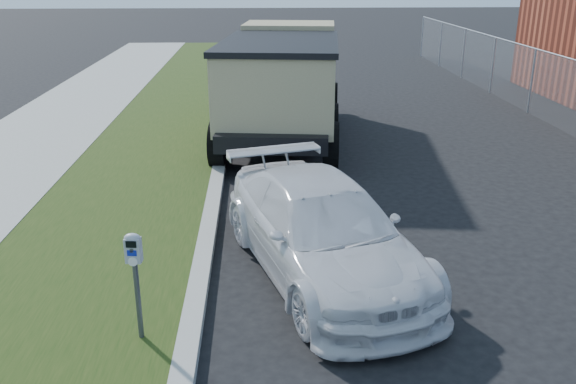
{
  "coord_description": "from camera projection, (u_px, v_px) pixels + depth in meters",
  "views": [
    {
      "loc": [
        -1.81,
        -6.89,
        3.91
      ],
      "look_at": [
        -1.4,
        1.0,
        1.0
      ],
      "focal_mm": 38.0,
      "sensor_mm": 36.0,
      "label": 1
    }
  ],
  "objects": [
    {
      "name": "ground",
      "position": [
        400.0,
        289.0,
        7.9
      ],
      "size": [
        120.0,
        120.0,
        0.0
      ],
      "primitive_type": "plane",
      "color": "black",
      "rests_on": "ground"
    },
    {
      "name": "streetside",
      "position": [
        18.0,
        231.0,
        9.47
      ],
      "size": [
        6.12,
        50.0,
        0.15
      ],
      "color": "gray",
      "rests_on": "ground"
    },
    {
      "name": "parking_meter",
      "position": [
        135.0,
        264.0,
        6.34
      ],
      "size": [
        0.18,
        0.13,
        1.24
      ],
      "rotation": [
        0.0,
        0.0,
        -0.11
      ],
      "color": "#3F4247",
      "rests_on": "ground"
    },
    {
      "name": "white_wagon",
      "position": [
        322.0,
        228.0,
        8.16
      ],
      "size": [
        2.96,
        4.7,
        1.27
      ],
      "primitive_type": "imported",
      "rotation": [
        0.0,
        0.0,
        0.29
      ],
      "color": "silver",
      "rests_on": "ground"
    },
    {
      "name": "dump_truck",
      "position": [
        284.0,
        78.0,
        14.62
      ],
      "size": [
        3.27,
        6.77,
        2.55
      ],
      "rotation": [
        0.0,
        0.0,
        -0.12
      ],
      "color": "black",
      "rests_on": "ground"
    }
  ]
}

